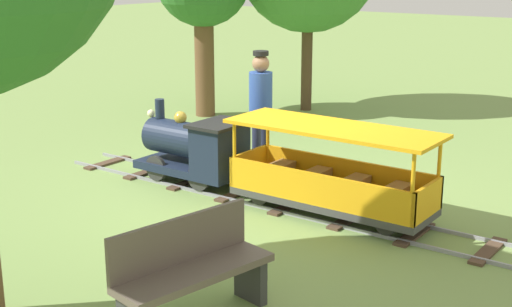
{
  "coord_description": "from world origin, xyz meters",
  "views": [
    {
      "loc": [
        -6.43,
        -4.57,
        2.71
      ],
      "look_at": [
        0.0,
        0.07,
        0.55
      ],
      "focal_mm": 49.6,
      "sensor_mm": 36.0,
      "label": 1
    }
  ],
  "objects_px": {
    "passenger_car": "(331,179)",
    "conductor_person": "(261,103)",
    "locomotive": "(196,147)",
    "park_bench": "(191,271)"
  },
  "relations": [
    {
      "from": "passenger_car",
      "to": "conductor_person",
      "type": "xyz_separation_m",
      "value": [
        0.85,
        1.55,
        0.53
      ]
    },
    {
      "from": "locomotive",
      "to": "conductor_person",
      "type": "relative_size",
      "value": 0.89
    },
    {
      "from": "passenger_car",
      "to": "park_bench",
      "type": "xyz_separation_m",
      "value": [
        -2.68,
        -0.31,
        -0.01
      ]
    },
    {
      "from": "conductor_person",
      "to": "park_bench",
      "type": "relative_size",
      "value": 1.2
    },
    {
      "from": "locomotive",
      "to": "passenger_car",
      "type": "height_order",
      "value": "locomotive"
    },
    {
      "from": "locomotive",
      "to": "conductor_person",
      "type": "height_order",
      "value": "conductor_person"
    },
    {
      "from": "locomotive",
      "to": "park_bench",
      "type": "distance_m",
      "value": 3.49
    },
    {
      "from": "passenger_car",
      "to": "park_bench",
      "type": "bearing_deg",
      "value": -173.39
    },
    {
      "from": "locomotive",
      "to": "conductor_person",
      "type": "bearing_deg",
      "value": -23.87
    },
    {
      "from": "locomotive",
      "to": "park_bench",
      "type": "height_order",
      "value": "locomotive"
    }
  ]
}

